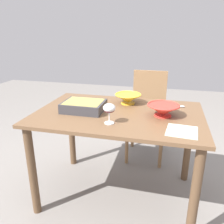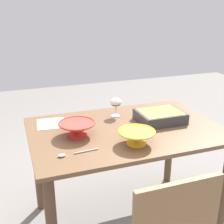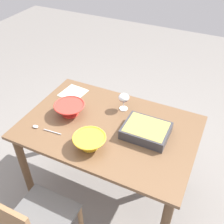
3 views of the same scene
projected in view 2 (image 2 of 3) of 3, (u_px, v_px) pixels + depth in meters
ground_plane at (124, 220)px, 2.25m from camera, size 8.00×8.00×0.00m
dining_table at (126, 145)px, 2.03m from camera, size 1.28×0.85×0.77m
wine_glass at (116, 103)px, 2.16m from camera, size 0.08×0.08×0.14m
casserole_dish at (160, 116)px, 2.08m from camera, size 0.32×0.25×0.08m
mixing_bowl at (77, 128)px, 1.86m from camera, size 0.24×0.24×0.09m
small_bowl at (137, 136)px, 1.75m from camera, size 0.23×0.23×0.09m
serving_spoon at (70, 154)px, 1.63m from camera, size 0.24×0.04×0.01m
napkin at (51, 124)px, 2.06m from camera, size 0.21×0.22×0.00m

